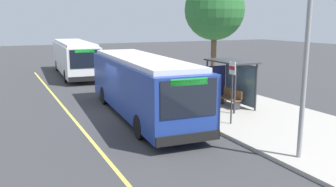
{
  "coord_description": "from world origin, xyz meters",
  "views": [
    {
      "loc": [
        17.21,
        -5.32,
        4.61
      ],
      "look_at": [
        3.97,
        1.02,
        1.68
      ],
      "focal_mm": 38.43,
      "sensor_mm": 36.0,
      "label": 1
    }
  ],
  "objects": [
    {
      "name": "street_tree_near_shelter",
      "position": [
        -2.68,
        7.5,
        5.34
      ],
      "size": [
        3.84,
        3.84,
        7.14
      ],
      "color": "brown",
      "rests_on": "sidewalk_curb"
    },
    {
      "name": "utility_pole",
      "position": [
        8.8,
        3.58,
        3.35
      ],
      "size": [
        0.16,
        0.16,
        6.4
      ],
      "primitive_type": "cylinder",
      "color": "gray",
      "rests_on": "sidewalk_curb"
    },
    {
      "name": "ground_plane",
      "position": [
        0.0,
        0.0,
        0.0
      ],
      "size": [
        120.0,
        120.0,
        0.0
      ],
      "primitive_type": "plane",
      "color": "#38383A"
    },
    {
      "name": "lane_stripe_center",
      "position": [
        0.0,
        -2.2,
        0.0
      ],
      "size": [
        36.0,
        0.14,
        0.01
      ],
      "primitive_type": "cube",
      "color": "#E0D64C",
      "rests_on": "ground_plane"
    },
    {
      "name": "transit_bus_main",
      "position": [
        0.97,
        1.01,
        1.62
      ],
      "size": [
        11.24,
        3.28,
        2.95
      ],
      "color": "navy",
      "rests_on": "ground_plane"
    },
    {
      "name": "sidewalk_curb",
      "position": [
        0.0,
        6.0,
        0.07
      ],
      "size": [
        44.0,
        6.4,
        0.15
      ],
      "primitive_type": "cube",
      "color": "#A8A399",
      "rests_on": "ground_plane"
    },
    {
      "name": "waiting_bench",
      "position": [
        1.75,
        5.76,
        0.63
      ],
      "size": [
        1.6,
        0.48,
        0.95
      ],
      "color": "brown",
      "rests_on": "sidewalk_curb"
    },
    {
      "name": "transit_bus_second",
      "position": [
        -14.61,
        0.85,
        1.62
      ],
      "size": [
        11.95,
        3.29,
        2.95
      ],
      "color": "white",
      "rests_on": "ground_plane"
    },
    {
      "name": "bus_shelter",
      "position": [
        1.53,
        5.94,
        1.92
      ],
      "size": [
        2.9,
        1.6,
        2.48
      ],
      "color": "#333338",
      "rests_on": "sidewalk_curb"
    },
    {
      "name": "route_sign_post",
      "position": [
        4.47,
        3.89,
        1.96
      ],
      "size": [
        0.44,
        0.08,
        2.8
      ],
      "color": "#333338",
      "rests_on": "sidewalk_curb"
    }
  ]
}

